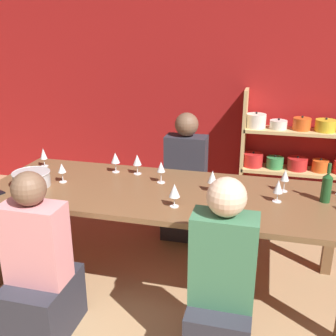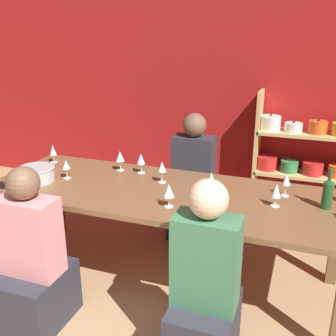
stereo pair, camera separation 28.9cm
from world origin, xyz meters
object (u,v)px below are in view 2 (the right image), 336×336
Objects in this scene: wine_glass_empty_a at (286,180)px; wine_glass_red_b at (141,160)px; wine_glass_empty_d at (162,167)px; person_near_a at (34,269)px; wine_glass_red_f at (219,198)px; cell_phone at (2,185)px; wine_glass_empty_b at (211,179)px; wine_glass_red_a at (169,191)px; wine_glass_white_b at (120,157)px; shelf_unit at (313,168)px; wine_bottle_green at (328,193)px; mixing_bowl at (37,174)px; wine_glass_red_e at (66,165)px; person_far_a at (193,191)px; person_near_b at (205,303)px; wine_glass_white_a at (53,151)px; dining_table at (164,200)px; wine_glass_red_c at (276,191)px.

wine_glass_red_b is at bearing 175.49° from wine_glass_empty_a.
wine_glass_empty_d is 1.19m from person_near_a.
wine_glass_red_f reaches higher than cell_phone.
wine_glass_empty_b is at bearing 113.59° from wine_glass_red_f.
wine_glass_red_a is 1.04m from person_near_a.
cell_phone is at bearing 144.02° from person_near_a.
shelf_unit is at bearing 40.07° from wine_glass_white_b.
wine_bottle_green is 0.25× the size of person_near_a.
shelf_unit is at bearing 52.22° from wine_glass_empty_d.
wine_glass_red_b is at bearing 128.99° from wine_glass_red_a.
wine_glass_red_e is at bearing 35.46° from mixing_bowl.
person_near_a is (-1.72, -2.42, -0.13)m from shelf_unit.
person_near_b is at bearing 108.88° from person_far_a.
wine_glass_empty_a is at bearing 14.06° from wine_glass_empty_b.
wine_bottle_green is at bearing 3.19° from wine_glass_red_e.
wine_bottle_green is 2.36m from wine_glass_white_a.
wine_bottle_green is at bearing 6.45° from mixing_bowl.
person_near_a is at bearing -129.63° from dining_table.
wine_glass_empty_a is 1.03× the size of wine_glass_red_a.
wine_glass_red_a is 1.44m from wine_glass_white_a.
wine_bottle_green is 2.00m from wine_glass_red_e.
wine_glass_white_a is 1.01× the size of cell_phone.
wine_glass_red_c is at bearing 27.84° from person_near_a.
mixing_bowl is 1.67× the size of wine_glass_empty_d.
person_near_b is at bearing -13.16° from cell_phone.
person_far_a is at bearing 68.57° from person_near_a.
person_near_b is at bearing -54.66° from dining_table.
wine_glass_empty_d is at bearing 123.64° from person_near_b.
wine_glass_white_a reaches higher than dining_table.
wine_bottle_green is 1.23m from wine_glass_empty_d.
person_near_a is (0.20, -0.75, -0.47)m from wine_glass_red_e.
person_near_b reaches higher than wine_glass_empty_b.
wine_glass_red_c is at bearing 0.90° from wine_glass_red_e.
person_far_a is at bearing 84.59° from wine_glass_empty_d.
wine_bottle_green reaches higher than wine_glass_white_b.
wine_bottle_green reaches higher than wine_glass_red_c.
wine_glass_red_b is at bearing 161.29° from wine_glass_empty_b.
wine_glass_red_b is at bearing 128.89° from person_near_b.
wine_glass_empty_b is 0.48m from wine_glass_red_c.
wine_glass_empty_a reaches higher than cell_phone.
wine_bottle_green reaches higher than wine_glass_red_f.
person_near_b reaches higher than mixing_bowl.
wine_bottle_green reaches higher than wine_glass_empty_d.
person_near_b reaches higher than wine_bottle_green.
dining_table is 16.43× the size of wine_glass_white_a.
person_near_b reaches higher than wine_glass_white_b.
wine_glass_red_e is 0.95× the size of cell_phone.
wine_glass_red_e is (-0.98, 0.23, -0.00)m from wine_glass_red_a.
wine_glass_empty_a is (-0.20, -1.43, 0.36)m from shelf_unit.
wine_glass_red_f is 0.12× the size of person_near_b.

